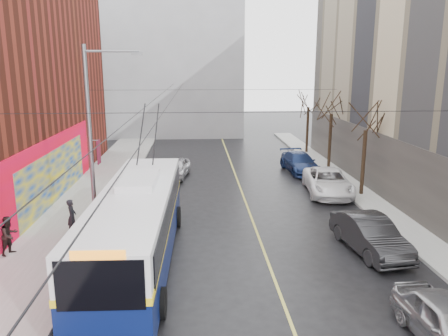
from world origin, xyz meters
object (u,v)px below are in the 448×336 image
Objects in this scene: parked_car_a at (448,324)px; parked_car_d at (300,163)px; parked_car_c at (328,182)px; parked_car_b at (370,235)px; tree_far at (309,99)px; pedestrian_a at (72,217)px; tree_near at (367,118)px; streetlight_pole at (94,138)px; pedestrian_b at (9,235)px; following_car at (176,168)px; tree_mid at (332,104)px; trolleybus at (137,224)px.

parked_car_d reaches higher than parked_car_a.
parked_car_c is at bearing -91.13° from parked_car_d.
parked_car_b is at bearing 83.10° from parked_car_a.
tree_far reaches higher than pedestrian_a.
tree_far reaches higher than tree_near.
parked_car_c is at bearing 26.83° from streetlight_pole.
streetlight_pole is at bearing -106.98° from pedestrian_a.
pedestrian_a is at bearing 161.52° from parked_car_b.
parked_car_a is 15.87m from parked_car_c.
streetlight_pole is 16.28m from tree_near.
pedestrian_b is (-2.02, -2.24, -0.01)m from pedestrian_a.
parked_car_d is 9.61m from following_car.
tree_mid is 1.02× the size of tree_far.
tree_mid is 12.89m from following_car.
parked_car_d is (0.78, 21.78, 0.03)m from parked_car_a.
streetlight_pole is 4.81m from trolleybus.
streetlight_pole is 1.35× the size of tree_mid.
streetlight_pole is 1.57× the size of parked_car_c.
tree_mid reaches higher than parked_car_a.
streetlight_pole is 15.61m from parked_car_a.
parked_car_b is (-2.84, -22.42, -4.34)m from tree_far.
parked_car_a is 2.49× the size of pedestrian_b.
pedestrian_a is 1.01× the size of pedestrian_b.
trolleybus reaches higher than parked_car_c.
parked_car_d is (0.42, 15.02, -0.04)m from parked_car_b.
pedestrian_b is (-15.66, 0.43, 0.20)m from parked_car_b.
tree_far is 3.83× the size of pedestrian_a.
tree_mid is 3.94× the size of pedestrian_b.
parked_car_c is 3.37× the size of pedestrian_b.
tree_near is 0.97× the size of tree_far.
parked_car_d is (-0.42, 5.96, -0.04)m from parked_car_c.
tree_near is 13.89m from following_car.
tree_mid reaches higher than trolleybus.
tree_mid reaches higher than parked_car_b.
parked_car_c is (-2.00, -6.36, -4.46)m from tree_mid.
tree_far is 3.87× the size of pedestrian_b.
tree_far is at bearing 75.38° from parked_car_b.
parked_car_c reaches higher than following_car.
streetlight_pole is at bearing -95.54° from following_car.
parked_car_a is at bearing -96.26° from tree_far.
parked_car_d is 3.03× the size of pedestrian_a.
parked_car_b is (0.36, 6.76, 0.08)m from parked_car_a.
parked_car_b is at bearing -89.26° from parked_car_c.
pedestrian_a is at bearing 139.72° from trolleybus.
parked_car_c is (-2.00, 0.64, -4.18)m from tree_near.
streetlight_pole reaches higher than tree_mid.
tree_near reaches higher than trolleybus.
following_car is (-11.98, 5.60, -4.26)m from tree_near.
following_car is (-11.98, -8.40, -4.43)m from tree_far.
trolleybus is 11.63m from parked_car_a.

